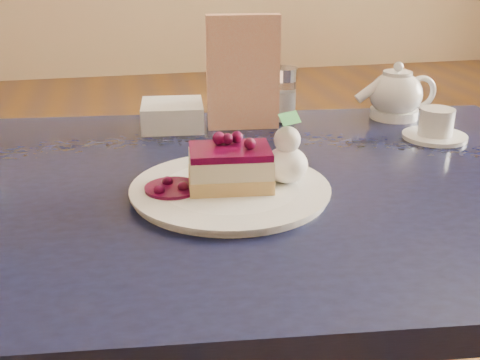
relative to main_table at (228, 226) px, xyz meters
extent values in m
cube|color=black|center=(0.00, 0.00, 0.06)|extent=(1.33, 0.96, 0.04)
cylinder|color=#3D2D1A|center=(0.59, 0.29, -0.33)|extent=(0.05, 0.05, 0.74)
cylinder|color=white|center=(-0.01, -0.05, 0.09)|extent=(0.30, 0.30, 0.01)
cube|color=#E1BA73|center=(-0.01, -0.05, 0.10)|extent=(0.13, 0.10, 0.02)
cube|color=beige|center=(-0.01, -0.05, 0.13)|extent=(0.13, 0.10, 0.03)
cube|color=#350323|center=(-0.01, -0.05, 0.15)|extent=(0.13, 0.10, 0.01)
ellipsoid|color=white|center=(0.08, -0.05, 0.12)|extent=(0.07, 0.07, 0.06)
cylinder|color=#350323|center=(-0.09, -0.05, 0.10)|extent=(0.08, 0.08, 0.01)
cylinder|color=white|center=(0.44, 0.13, 0.09)|extent=(0.12, 0.12, 0.01)
cylinder|color=white|center=(0.44, 0.13, 0.12)|extent=(0.07, 0.07, 0.05)
ellipsoid|color=white|center=(0.43, 0.29, 0.13)|extent=(0.11, 0.11, 0.10)
cylinder|color=white|center=(0.43, 0.29, 0.18)|extent=(0.06, 0.06, 0.01)
cylinder|color=white|center=(0.35, 0.29, 0.13)|extent=(0.06, 0.02, 0.05)
cube|color=#F8E9C8|center=(0.09, 0.28, 0.20)|extent=(0.15, 0.05, 0.23)
cylinder|color=white|center=(0.18, 0.32, 0.13)|extent=(0.06, 0.06, 0.09)
cylinder|color=silver|center=(0.18, 0.32, 0.18)|extent=(0.06, 0.06, 0.03)
cube|color=white|center=(-0.05, 0.32, 0.11)|extent=(0.14, 0.14, 0.05)
camera|label=1|loc=(-0.17, -0.88, 0.44)|focal=45.00mm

